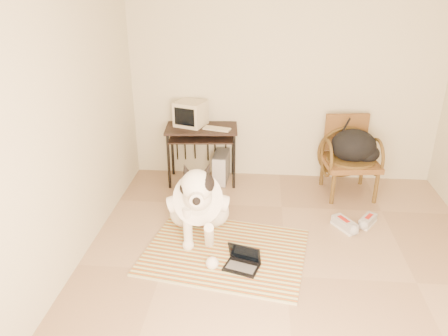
# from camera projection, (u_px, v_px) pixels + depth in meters

# --- Properties ---
(floor) EXTENTS (4.50, 4.50, 0.00)m
(floor) POSITION_uv_depth(u_px,v_px,m) (287.00, 276.00, 4.05)
(floor) COLOR #9C7D5F
(floor) RESTS_ON ground
(wall_back) EXTENTS (4.50, 0.00, 4.50)m
(wall_back) POSITION_uv_depth(u_px,v_px,m) (285.00, 78.00, 5.55)
(wall_back) COLOR beige
(wall_back) RESTS_ON floor
(wall_left) EXTENTS (0.00, 4.50, 4.50)m
(wall_left) POSITION_uv_depth(u_px,v_px,m) (56.00, 132.00, 3.66)
(wall_left) COLOR beige
(wall_left) RESTS_ON floor
(rug) EXTENTS (1.74, 1.44, 0.02)m
(rug) POSITION_uv_depth(u_px,v_px,m) (225.00, 252.00, 4.39)
(rug) COLOR #AD541C
(rug) RESTS_ON floor
(dog) EXTENTS (0.65, 1.34, 0.99)m
(dog) POSITION_uv_depth(u_px,v_px,m) (199.00, 203.00, 4.53)
(dog) COLOR white
(dog) RESTS_ON rug
(laptop) EXTENTS (0.37, 0.31, 0.22)m
(laptop) POSITION_uv_depth(u_px,v_px,m) (243.00, 261.00, 4.13)
(laptop) COLOR black
(laptop) RESTS_ON rug
(computer_desk) EXTENTS (0.95, 0.58, 0.76)m
(computer_desk) POSITION_uv_depth(u_px,v_px,m) (202.00, 135.00, 5.64)
(computer_desk) COLOR black
(computer_desk) RESTS_ON floor
(crt_monitor) EXTENTS (0.44, 0.43, 0.32)m
(crt_monitor) POSITION_uv_depth(u_px,v_px,m) (191.00, 114.00, 5.62)
(crt_monitor) COLOR beige
(crt_monitor) RESTS_ON computer_desk
(desk_keyboard) EXTENTS (0.36, 0.21, 0.02)m
(desk_keyboard) POSITION_uv_depth(u_px,v_px,m) (217.00, 129.00, 5.52)
(desk_keyboard) COLOR beige
(desk_keyboard) RESTS_ON computer_desk
(pc_tower) EXTENTS (0.20, 0.44, 0.40)m
(pc_tower) POSITION_uv_depth(u_px,v_px,m) (221.00, 167.00, 5.83)
(pc_tower) COLOR #525154
(pc_tower) RESTS_ON floor
(rattan_chair) EXTENTS (0.71, 0.69, 0.97)m
(rattan_chair) POSITION_uv_depth(u_px,v_px,m) (349.00, 156.00, 5.44)
(rattan_chair) COLOR brown
(rattan_chair) RESTS_ON floor
(backpack) EXTENTS (0.59, 0.46, 0.41)m
(backpack) POSITION_uv_depth(u_px,v_px,m) (356.00, 147.00, 5.33)
(backpack) COLOR black
(backpack) RESTS_ON rattan_chair
(sneaker_left) EXTENTS (0.27, 0.34, 0.11)m
(sneaker_left) POSITION_uv_depth(u_px,v_px,m) (344.00, 225.00, 4.79)
(sneaker_left) COLOR silver
(sneaker_left) RESTS_ON floor
(sneaker_right) EXTENTS (0.25, 0.30, 0.10)m
(sneaker_right) POSITION_uv_depth(u_px,v_px,m) (368.00, 221.00, 4.86)
(sneaker_right) COLOR silver
(sneaker_right) RESTS_ON floor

